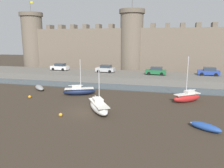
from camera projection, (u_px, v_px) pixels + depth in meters
The scene contains 15 objects.
ground_plane at pixel (88, 111), 26.13m from camera, with size 160.00×160.00×0.00m, color #382D23.
water_channel at pixel (115, 87), 39.23m from camera, with size 80.00×4.50×0.10m, color #3D4C56.
quay_road at pixel (123, 77), 45.99m from camera, with size 68.65×10.00×1.35m, color #666059.
castle at pixel (131, 46), 55.52m from camera, with size 63.02×6.36×18.63m.
sailboat_foreground_left at pixel (99, 106), 25.81m from camera, with size 4.22×5.34×5.39m.
rowboat_midflat_right at pixel (205, 126), 20.67m from camera, with size 3.11×2.49×0.70m.
sailboat_foreground_centre at pixel (79, 91), 33.67m from camera, with size 5.19×3.31×5.48m.
sailboat_midflat_left at pixel (187, 97), 29.86m from camera, with size 4.25×3.65×6.28m.
rowboat_near_channel_left at pixel (39, 88), 37.11m from camera, with size 3.31×3.32×0.73m.
mooring_buoy_near_shore at pixel (30, 97), 31.85m from camera, with size 0.43×0.43×0.43m, color orange.
mooring_buoy_near_channel at pixel (61, 115), 24.34m from camera, with size 0.40×0.40×0.40m, color orange.
car_quay_centre_east at pixel (156, 71), 44.21m from camera, with size 4.19×2.06×1.62m.
car_quay_east at pixel (60, 67), 50.53m from camera, with size 4.19×2.06×1.62m.
car_quay_centre_west at pixel (106, 69), 47.44m from camera, with size 4.19×2.06×1.62m.
car_quay_west at pixel (209, 71), 43.44m from camera, with size 4.19×2.06×1.62m.
Camera 1 is at (8.79, -23.50, 8.51)m, focal length 35.00 mm.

